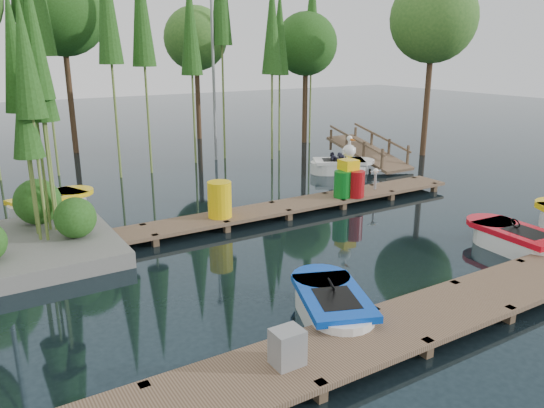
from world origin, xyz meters
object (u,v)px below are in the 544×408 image
boat_blue (332,306)px  yellow_barrel (220,199)px  boat_red (516,241)px  boat_yellow_far (50,205)px  utility_cabinet (287,347)px  drum_cluster (350,178)px

boat_blue → yellow_barrel: (0.57, 5.82, 0.56)m
boat_red → boat_yellow_far: 13.12m
boat_red → boat_yellow_far: (-9.28, 9.28, 0.03)m
utility_cabinet → drum_cluster: 9.68m
boat_red → yellow_barrel: size_ratio=2.70×
boat_red → boat_blue: bearing=-173.0°
utility_cabinet → boat_blue: bearing=33.9°
yellow_barrel → drum_cluster: (4.50, -0.15, 0.06)m
boat_red → utility_cabinet: size_ratio=4.81×
utility_cabinet → drum_cluster: bearing=45.1°
boat_yellow_far → drum_cluster: drum_cluster is taller
utility_cabinet → yellow_barrel: bearing=71.6°
boat_yellow_far → utility_cabinet: size_ratio=5.21×
boat_red → yellow_barrel: (-5.45, 5.46, 0.54)m
boat_yellow_far → yellow_barrel: yellow_barrel is taller
boat_blue → boat_yellow_far: (-3.26, 9.64, 0.04)m
boat_yellow_far → drum_cluster: 9.25m
boat_yellow_far → utility_cabinet: 10.93m
boat_yellow_far → yellow_barrel: size_ratio=2.92×
boat_red → boat_yellow_far: size_ratio=0.92×
boat_red → utility_cabinet: (-7.78, -1.54, 0.32)m
drum_cluster → boat_red: bearing=-79.9°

